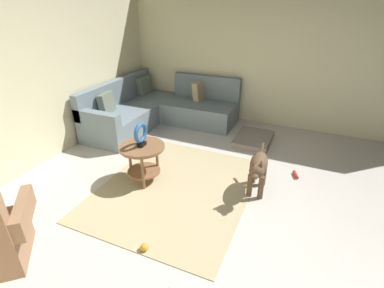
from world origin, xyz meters
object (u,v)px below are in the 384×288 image
object	(u,v)px
dog_toy_rope	(296,175)
dog	(258,167)
dog_bed_mat	(253,139)
dog_toy_ball	(144,247)
torus_sculpture	(141,134)
side_table	(143,154)
sectional_couch	(158,110)

from	to	relation	value
dog_toy_rope	dog	bearing A→B (deg)	143.45
dog_bed_mat	dog	distance (m)	1.56
dog_toy_ball	dog_toy_rope	world-z (taller)	dog_toy_ball
torus_sculpture	side_table	bearing A→B (deg)	97.13
sectional_couch	side_table	size ratio (longest dim) A/B	3.75
torus_sculpture	dog	bearing A→B (deg)	-76.93
sectional_couch	dog_toy_rope	xyz separation A→B (m)	(-0.89, -2.75, -0.27)
dog_toy_ball	dog_bed_mat	bearing A→B (deg)	-8.57
sectional_couch	side_table	xyz separation A→B (m)	(-1.84, -0.82, 0.12)
torus_sculpture	dog_toy_rope	xyz separation A→B (m)	(0.94, -1.93, -0.69)
sectional_couch	dog	distance (m)	2.75
side_table	dog_toy_ball	size ratio (longest dim) A/B	7.04
dog	dog_toy_ball	distance (m)	1.68
sectional_couch	dog_toy_ball	world-z (taller)	sectional_couch
torus_sculpture	dog_bed_mat	bearing A→B (deg)	-31.46
side_table	dog_bed_mat	bearing A→B (deg)	-31.46
torus_sculpture	dog	size ratio (longest dim) A/B	0.38
dog	dog_toy_ball	world-z (taller)	dog
torus_sculpture	dog_toy_rope	world-z (taller)	torus_sculpture
side_table	dog_toy_rope	distance (m)	2.18
side_table	dog_toy_ball	xyz separation A→B (m)	(-1.09, -0.68, -0.37)
sectional_couch	dog	bearing A→B (deg)	-122.91
dog	dog_toy_ball	bearing A→B (deg)	55.52
torus_sculpture	dog_bed_mat	size ratio (longest dim) A/B	0.41
dog_bed_mat	sectional_couch	bearing A→B (deg)	89.64
dog_bed_mat	dog_toy_rope	size ratio (longest dim) A/B	4.93
sectional_couch	dog_toy_ball	bearing A→B (deg)	-152.95
torus_sculpture	dog	world-z (taller)	torus_sculpture
sectional_couch	dog_toy_rope	distance (m)	2.90
torus_sculpture	dog	distance (m)	1.56
dog_toy_ball	sectional_couch	bearing A→B (deg)	27.05
dog_bed_mat	dog_toy_rope	bearing A→B (deg)	-137.23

